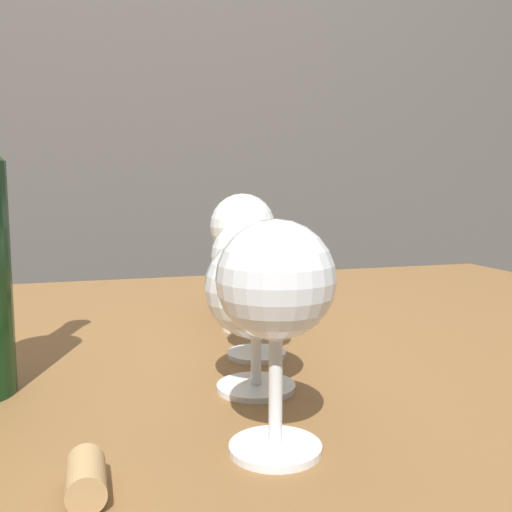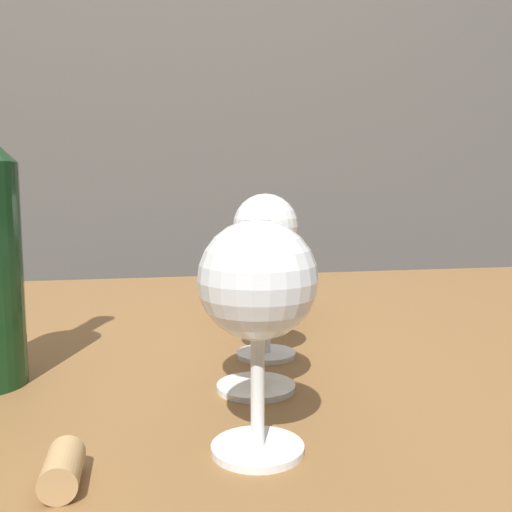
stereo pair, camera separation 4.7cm
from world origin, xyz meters
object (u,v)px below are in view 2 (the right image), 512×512
Objects in this scene: wine_glass_rose at (256,290)px; wine_glass_pinot at (265,258)px; wine_glass_cabernet at (258,288)px; wine_glass_amber at (266,275)px; wine_glass_port at (265,230)px; cork at (62,469)px.

wine_glass_pinot reaches higher than wine_glass_rose.
wine_glass_rose is at bearing 79.70° from wine_glass_cabernet.
wine_glass_pinot reaches higher than wine_glass_amber.
wine_glass_port reaches higher than wine_glass_pinot.
wine_glass_cabernet is 1.16× the size of wine_glass_rose.
wine_glass_cabernet is 0.42m from wine_glass_port.
cork is at bearing -126.25° from wine_glass_amber.
wine_glass_rose is at bearing -103.73° from wine_glass_pinot.
wine_glass_rose is at bearing -106.85° from wine_glass_amber.
wine_glass_port is 3.85× the size of cork.
wine_glass_port is at bearing 76.83° from wine_glass_rose.
wine_glass_rose is 0.10m from wine_glass_amber.
wine_glass_cabernet is 0.15m from cork.
wine_glass_cabernet is 1.15× the size of wine_glass_pinot.
wine_glass_cabernet is at bearing -102.52° from wine_glass_pinot.
wine_glass_port is 0.49m from cork.
wine_glass_cabernet is 0.94× the size of wine_glass_port.
wine_glass_rose is at bearing -103.17° from wine_glass_port.
wine_glass_rose is 0.31m from wine_glass_port.
wine_glass_port is (0.04, 0.21, 0.03)m from wine_glass_amber.
wine_glass_port is at bearing 78.02° from wine_glass_pinot.
wine_glass_cabernet reaches higher than wine_glass_pinot.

